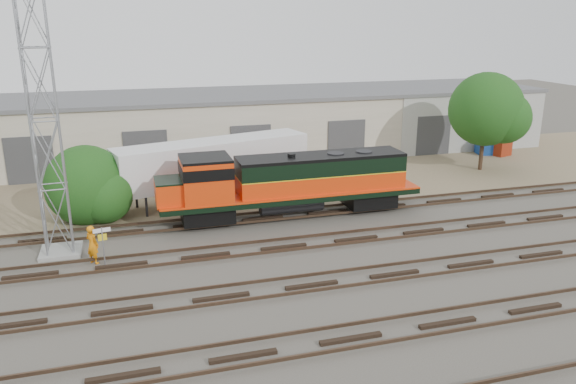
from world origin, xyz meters
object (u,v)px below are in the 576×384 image
object	(u,v)px
locomotive	(287,182)
signal_tower	(45,125)
semi_trailer	(218,162)
worker	(92,245)

from	to	relation	value
locomotive	signal_tower	bearing A→B (deg)	-170.95
locomotive	semi_trailer	world-z (taller)	locomotive
signal_tower	semi_trailer	size ratio (longest dim) A/B	1.03
signal_tower	worker	size ratio (longest dim) A/B	6.94
signal_tower	semi_trailer	bearing A→B (deg)	36.31
worker	locomotive	bearing A→B (deg)	-116.10
signal_tower	worker	distance (m)	6.03
locomotive	signal_tower	size ratio (longest dim) A/B	1.16
locomotive	semi_trailer	bearing A→B (deg)	124.31
worker	semi_trailer	bearing A→B (deg)	-86.74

